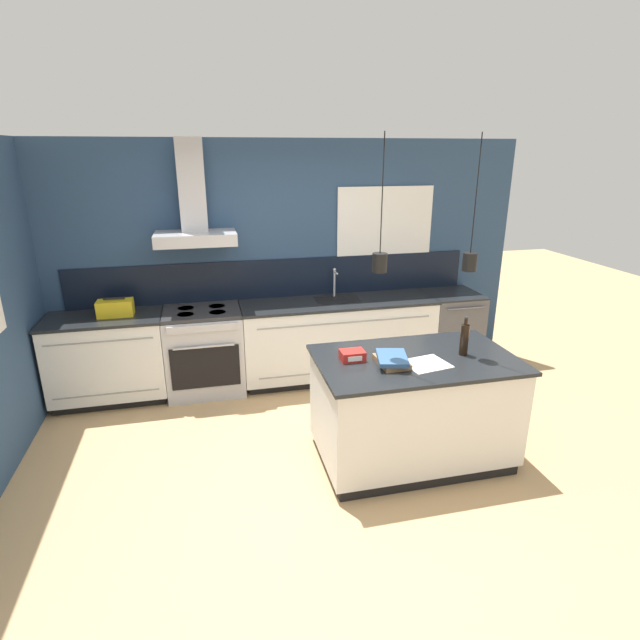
{
  "coord_description": "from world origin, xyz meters",
  "views": [
    {
      "loc": [
        -0.77,
        -3.38,
        2.48
      ],
      "look_at": [
        0.19,
        0.69,
        1.05
      ],
      "focal_mm": 28.0,
      "sensor_mm": 36.0,
      "label": 1
    }
  ],
  "objects": [
    {
      "name": "ground_plane",
      "position": [
        0.0,
        0.0,
        0.0
      ],
      "size": [
        16.0,
        16.0,
        0.0
      ],
      "primitive_type": "plane",
      "color": "tan",
      "rests_on": "ground"
    },
    {
      "name": "red_supply_box",
      "position": [
        0.3,
        0.09,
        0.95
      ],
      "size": [
        0.19,
        0.15,
        0.08
      ],
      "color": "red",
      "rests_on": "kitchen_island"
    },
    {
      "name": "dishwasher",
      "position": [
        2.0,
        1.69,
        0.46
      ],
      "size": [
        0.6,
        0.65,
        0.91
      ],
      "color": "#4C4C51",
      "rests_on": "ground_plane"
    },
    {
      "name": "kitchen_island",
      "position": [
        0.81,
        0.01,
        0.46
      ],
      "size": [
        1.59,
        0.96,
        0.91
      ],
      "color": "black",
      "rests_on": "ground_plane"
    },
    {
      "name": "book_stack",
      "position": [
        0.58,
        -0.07,
        0.95
      ],
      "size": [
        0.29,
        0.36,
        0.07
      ],
      "color": "olive",
      "rests_on": "kitchen_island"
    },
    {
      "name": "bottle_on_island",
      "position": [
        1.21,
        -0.01,
        1.04
      ],
      "size": [
        0.07,
        0.07,
        0.32
      ],
      "color": "black",
      "rests_on": "kitchen_island"
    },
    {
      "name": "yellow_toolbox",
      "position": [
        -1.67,
        1.69,
        0.99
      ],
      "size": [
        0.34,
        0.18,
        0.19
      ],
      "color": "gold",
      "rests_on": "counter_run_left"
    },
    {
      "name": "paper_pile",
      "position": [
        0.83,
        -0.13,
        0.91
      ],
      "size": [
        0.37,
        0.33,
        0.01
      ],
      "color": "silver",
      "rests_on": "kitchen_island"
    },
    {
      "name": "counter_run_left",
      "position": [
        -1.8,
        1.69,
        0.46
      ],
      "size": [
        1.14,
        0.64,
        0.91
      ],
      "color": "black",
      "rests_on": "ground_plane"
    },
    {
      "name": "oven_range",
      "position": [
        -0.84,
        1.69,
        0.46
      ],
      "size": [
        0.8,
        0.66,
        0.91
      ],
      "color": "#B5B5BA",
      "rests_on": "ground_plane"
    },
    {
      "name": "wall_back",
      "position": [
        -0.05,
        2.0,
        1.35
      ],
      "size": [
        5.6,
        2.1,
        2.6
      ],
      "color": "navy",
      "rests_on": "ground_plane"
    },
    {
      "name": "counter_run_sink",
      "position": [
        0.63,
        1.69,
        0.46
      ],
      "size": [
        2.16,
        0.64,
        1.24
      ],
      "color": "black",
      "rests_on": "ground_plane"
    }
  ]
}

